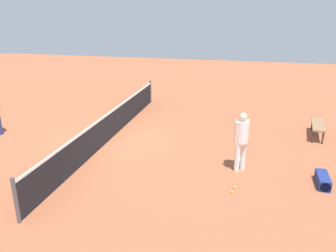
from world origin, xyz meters
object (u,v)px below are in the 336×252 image
object	(u,v)px
tennis_ball_by_net	(232,192)
courtside_bench	(318,126)
tennis_ball_midcourt	(235,187)
tennis_racket_near_player	(240,158)
player_near_side	(242,137)
equipment_bag	(323,181)
tennis_ball_near_player	(122,159)

from	to	relation	value
tennis_ball_by_net	courtside_bench	xyz separation A→B (m)	(4.65, -2.72, 0.38)
tennis_ball_midcourt	courtside_bench	world-z (taller)	courtside_bench
tennis_racket_near_player	courtside_bench	size ratio (longest dim) A/B	0.39
tennis_ball_midcourt	player_near_side	bearing A→B (deg)	-3.98
courtside_bench	tennis_ball_midcourt	bearing A→B (deg)	148.68
player_near_side	equipment_bag	bearing A→B (deg)	-100.43
tennis_ball_near_player	equipment_bag	world-z (taller)	equipment_bag
courtside_bench	tennis_racket_near_player	bearing A→B (deg)	134.58
tennis_ball_by_net	courtside_bench	size ratio (longest dim) A/B	0.04
player_near_side	tennis_ball_by_net	bearing A→B (deg)	174.49
tennis_ball_by_net	tennis_ball_midcourt	size ratio (longest dim) A/B	1.00
tennis_ball_near_player	equipment_bag	xyz separation A→B (m)	(-0.25, -5.59, 0.11)
tennis_ball_near_player	tennis_ball_midcourt	xyz separation A→B (m)	(-0.91, -3.39, 0.00)
tennis_ball_near_player	courtside_bench	world-z (taller)	courtside_bench
tennis_ball_by_net	tennis_racket_near_player	bearing A→B (deg)	-3.71
tennis_ball_near_player	equipment_bag	bearing A→B (deg)	-92.55
player_near_side	tennis_ball_near_player	distance (m)	3.60
courtside_bench	tennis_ball_near_player	bearing A→B (deg)	119.80
tennis_ball_by_net	equipment_bag	distance (m)	2.44
tennis_ball_near_player	courtside_bench	bearing A→B (deg)	-60.20
player_near_side	tennis_racket_near_player	xyz separation A→B (m)	(0.78, -0.01, -1.00)
tennis_ball_midcourt	tennis_racket_near_player	bearing A→B (deg)	-2.56
tennis_racket_near_player	tennis_ball_by_net	distance (m)	2.11
tennis_racket_near_player	equipment_bag	world-z (taller)	equipment_bag
tennis_racket_near_player	tennis_ball_by_net	bearing A→B (deg)	176.29
tennis_racket_near_player	tennis_ball_near_player	world-z (taller)	tennis_ball_near_player
tennis_racket_near_player	equipment_bag	distance (m)	2.42
tennis_ball_near_player	equipment_bag	distance (m)	5.59
tennis_ball_by_net	tennis_ball_midcourt	world-z (taller)	same
tennis_racket_near_player	courtside_bench	xyz separation A→B (m)	(2.55, -2.59, 0.40)
tennis_ball_midcourt	equipment_bag	size ratio (longest dim) A/B	0.08
tennis_ball_by_net	tennis_ball_midcourt	distance (m)	0.27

